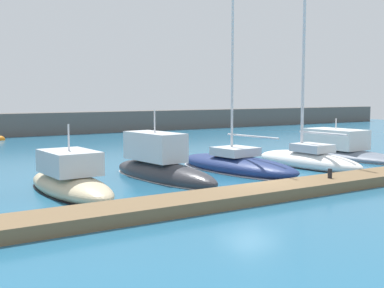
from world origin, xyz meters
name	(u,v)px	position (x,y,z in m)	size (l,w,h in m)	color
ground_plane	(250,189)	(0.00, 0.00, 0.00)	(120.00, 120.00, 0.00)	#236084
dock_pier	(278,191)	(0.00, -1.86, 0.24)	(31.03, 2.10, 0.47)	brown
breakwater_seawall	(30,124)	(0.00, 36.17, 1.18)	(108.00, 2.66, 2.37)	#5B5651
motorboat_sand_second	(70,181)	(-7.17, 3.61, 0.53)	(2.60, 7.42, 3.31)	beige
motorboat_charcoal_third	(161,167)	(-2.02, 4.66, 0.63)	(2.88, 8.35, 3.93)	#2D2D33
sailboat_navy_fourth	(236,164)	(2.83, 4.60, 0.41)	(3.79, 9.03, 14.15)	navy
sailboat_white_fifth	(308,159)	(7.50, 3.67, 0.43)	(2.72, 7.86, 13.85)	white
motorboat_slate_sixth	(341,150)	(12.73, 5.61, 0.49)	(3.59, 9.98, 2.92)	slate
mooring_buoy_red	(137,134)	(10.54, 32.13, 0.00)	(0.64, 0.64, 0.64)	red
mooring_buoy_orange	(1,140)	(-4.00, 31.84, 0.00)	(0.86, 0.86, 0.86)	orange
dock_bollard	(330,173)	(3.21, -1.86, 0.69)	(0.20, 0.20, 0.44)	black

